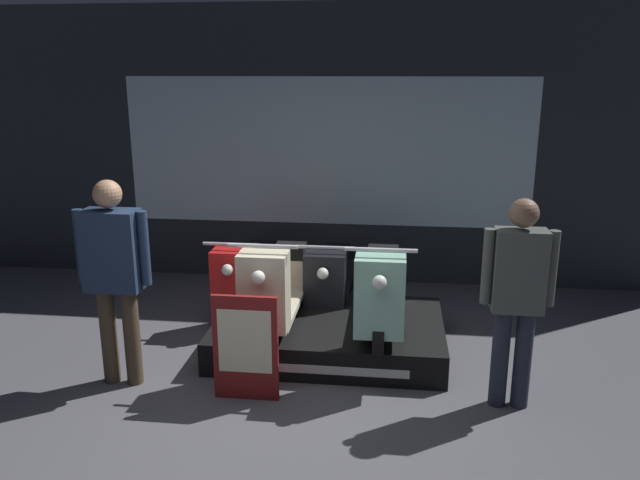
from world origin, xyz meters
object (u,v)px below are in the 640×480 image
(scooter_backrow_0, at_px, (247,277))
(person_left_browsing, at_px, (114,267))
(scooter_display_left, at_px, (278,285))
(person_right_browsing, at_px, (517,291))
(price_sign_board, at_px, (245,348))
(scooter_backrow_1, at_px, (331,281))
(scooter_display_right, at_px, (381,290))

(scooter_backrow_0, distance_m, person_left_browsing, 1.99)
(scooter_display_left, distance_m, person_right_browsing, 2.08)
(person_right_browsing, bearing_deg, scooter_backrow_0, 143.98)
(person_left_browsing, distance_m, person_right_browsing, 3.06)
(person_left_browsing, xyz_separation_m, person_right_browsing, (3.06, 0.00, -0.07))
(scooter_backrow_0, relative_size, price_sign_board, 1.99)
(scooter_backrow_0, height_order, scooter_backrow_1, same)
(scooter_display_left, height_order, scooter_display_right, same)
(scooter_backrow_1, distance_m, person_left_browsing, 2.43)
(scooter_display_left, bearing_deg, person_right_browsing, -21.54)
(scooter_display_left, distance_m, person_left_browsing, 1.42)
(scooter_display_left, height_order, scooter_backrow_0, scooter_display_left)
(person_left_browsing, height_order, price_sign_board, person_left_browsing)
(scooter_display_left, xyz_separation_m, scooter_display_right, (0.92, 0.00, 0.00))
(person_right_browsing, relative_size, price_sign_board, 1.90)
(scooter_backrow_1, xyz_separation_m, person_left_browsing, (-1.52, -1.78, 0.66))
(scooter_backrow_1, bearing_deg, person_right_browsing, -49.05)
(scooter_display_right, relative_size, person_left_browsing, 1.00)
(person_left_browsing, bearing_deg, scooter_backrow_0, 70.79)
(scooter_display_left, relative_size, person_left_browsing, 1.00)
(scooter_display_left, bearing_deg, person_left_browsing, -146.59)
(person_left_browsing, bearing_deg, person_right_browsing, 0.00)
(scooter_display_right, bearing_deg, scooter_backrow_1, 118.07)
(scooter_backrow_1, height_order, price_sign_board, scooter_backrow_1)
(scooter_backrow_1, bearing_deg, scooter_display_left, -110.15)
(scooter_backrow_1, bearing_deg, scooter_backrow_0, 180.00)
(scooter_display_right, distance_m, person_right_browsing, 1.29)
(scooter_backrow_0, xyz_separation_m, person_left_browsing, (-0.62, -1.78, 0.66))
(person_right_browsing, bearing_deg, scooter_display_left, 158.46)
(scooter_backrow_1, bearing_deg, scooter_display_right, -61.93)
(person_right_browsing, distance_m, price_sign_board, 2.06)
(person_right_browsing, bearing_deg, scooter_display_right, 142.82)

